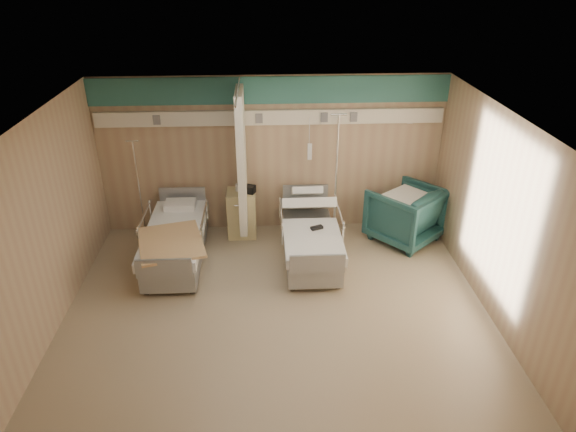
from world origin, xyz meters
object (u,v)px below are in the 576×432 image
(visitor_armchair, at_px, (405,214))
(bed_left, at_px, (176,246))
(iv_stand_right, at_px, (334,212))
(iv_stand_left, at_px, (143,217))
(bedside_cabinet, at_px, (242,213))
(bed_right, at_px, (310,242))

(visitor_armchair, bearing_deg, bed_left, -32.48)
(iv_stand_right, height_order, iv_stand_left, iv_stand_right)
(bedside_cabinet, height_order, iv_stand_right, iv_stand_right)
(bed_left, height_order, bedside_cabinet, bedside_cabinet)
(bed_right, bearing_deg, iv_stand_left, 162.22)
(visitor_armchair, bearing_deg, bed_right, -22.32)
(bed_left, relative_size, bedside_cabinet, 2.54)
(bed_right, height_order, bed_left, same)
(bed_right, relative_size, visitor_armchair, 1.98)
(bed_left, distance_m, iv_stand_right, 2.82)
(bed_right, bearing_deg, bedside_cabinet, 141.95)
(visitor_armchair, bearing_deg, iv_stand_right, -50.85)
(bedside_cabinet, distance_m, iv_stand_right, 1.65)
(bed_left, relative_size, iv_stand_left, 1.20)
(bed_right, height_order, visitor_armchair, visitor_armchair)
(iv_stand_left, bearing_deg, visitor_armchair, -4.44)
(bedside_cabinet, xyz_separation_m, visitor_armchair, (2.86, -0.33, 0.07))
(bed_left, relative_size, iv_stand_right, 0.96)
(bed_left, relative_size, visitor_armchair, 1.98)
(bed_right, relative_size, iv_stand_right, 0.96)
(visitor_armchair, relative_size, iv_stand_right, 0.49)
(iv_stand_right, bearing_deg, visitor_armchair, -10.03)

